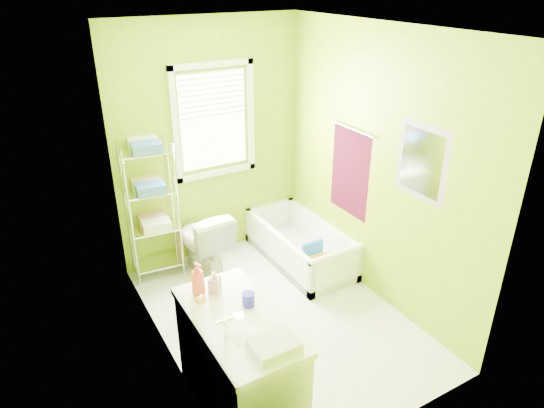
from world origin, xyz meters
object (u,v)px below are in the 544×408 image
toilet (203,242)px  bathtub (301,250)px  wire_shelf_unit (152,196)px  vanity (240,361)px

toilet → bathtub: bearing=158.7°
bathtub → wire_shelf_unit: bearing=158.5°
toilet → vanity: (-0.47, -1.82, 0.06)m
toilet → vanity: vanity is taller
toilet → vanity: bearing=72.0°
bathtub → vanity: (-1.50, -1.48, 0.30)m
vanity → wire_shelf_unit: wire_shelf_unit is taller
bathtub → wire_shelf_unit: wire_shelf_unit is taller
vanity → wire_shelf_unit: size_ratio=0.73×
bathtub → toilet: bearing=162.1°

